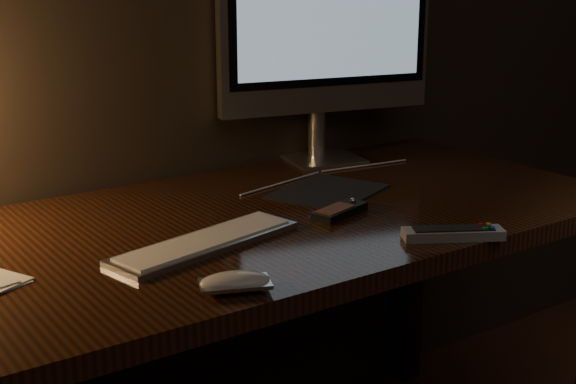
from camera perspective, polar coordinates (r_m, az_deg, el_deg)
desk at (r=1.76m, az=-3.36°, el=-5.17°), size 1.60×0.75×0.75m
monitor at (r=2.06m, az=2.78°, el=11.89°), size 0.57×0.20×0.60m
keyboard at (r=1.49m, az=-5.89°, el=-3.56°), size 0.40×0.19×0.01m
mousepad at (r=1.83m, az=2.83°, el=0.06°), size 0.31×0.28×0.00m
mouse at (r=1.29m, az=-3.79°, el=-6.58°), size 0.13×0.10×0.02m
media_remote at (r=1.67m, az=3.70°, el=-1.33°), size 0.15×0.09×0.03m
tv_remote at (r=1.55m, az=11.66°, el=-2.89°), size 0.19×0.14×0.02m
cable at (r=1.97m, az=2.80°, el=1.21°), size 0.53×0.02×0.00m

